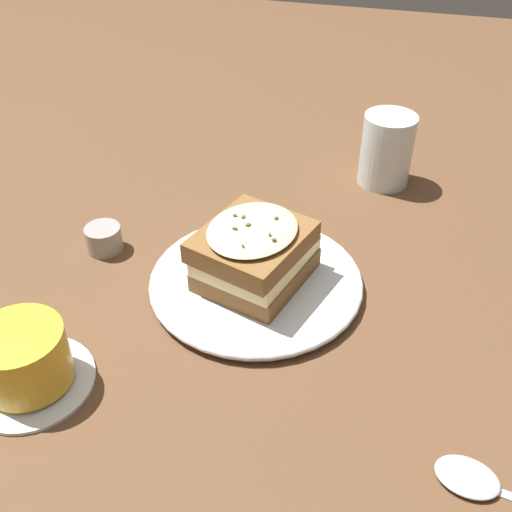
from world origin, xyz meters
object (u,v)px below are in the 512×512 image
teacup_with_saucer (23,361)px  water_glass (387,150)px  dinner_plate (256,281)px  sandwich (255,253)px  condiment_pot (104,239)px  spoon (478,481)px

teacup_with_saucer → water_glass: (-0.31, -0.50, 0.02)m
dinner_plate → sandwich: sandwich is taller
dinner_plate → sandwich: (0.00, 0.00, 0.05)m
dinner_plate → condiment_pot: (0.21, -0.02, 0.01)m
teacup_with_saucer → water_glass: water_glass is taller
sandwich → water_glass: bearing=-112.7°
sandwich → spoon: 0.33m
sandwich → spoon: bearing=142.1°
sandwich → teacup_with_saucer: bearing=48.4°
condiment_pot → spoon: bearing=154.5°
water_glass → condiment_pot: 0.44m
teacup_with_saucer → water_glass: 0.59m
teacup_with_saucer → spoon: (-0.44, -0.00, -0.03)m
water_glass → spoon: 0.52m
dinner_plate → spoon: 0.33m
sandwich → spoon: sandwich is taller
sandwich → water_glass: 0.32m
water_glass → condiment_pot: water_glass is taller
spoon → condiment_pot: 0.52m
water_glass → spoon: water_glass is taller
spoon → teacup_with_saucer: bearing=100.7°
spoon → dinner_plate: bearing=61.9°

